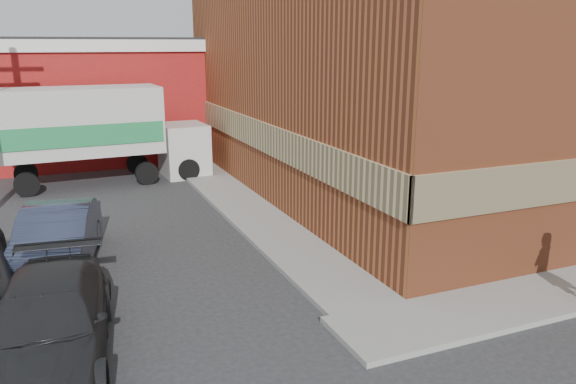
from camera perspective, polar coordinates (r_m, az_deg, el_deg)
name	(u,v)px	position (r m, az deg, el deg)	size (l,w,h in m)	color
ground	(342,318)	(11.60, 5.56, -12.58)	(90.00, 90.00, 0.00)	#28282B
brick_building	(432,61)	(22.50, 14.42, 12.74)	(14.25, 18.25, 9.36)	#9B4828
sidewalk_west	(236,200)	(19.59, -5.33, -0.83)	(1.80, 18.00, 0.12)	gray
warehouse	(28,99)	(29.16, -24.93, 8.52)	(16.30, 8.30, 5.60)	maroon
sedan	(57,239)	(14.72, -22.42, -4.42)	(1.60, 4.60, 1.52)	#2E354D
suv_b	(48,324)	(10.59, -23.22, -12.26)	(2.01, 4.93, 1.43)	#252527
box_truck	(102,128)	(22.99, -18.35, 6.16)	(7.67, 2.60, 3.74)	beige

